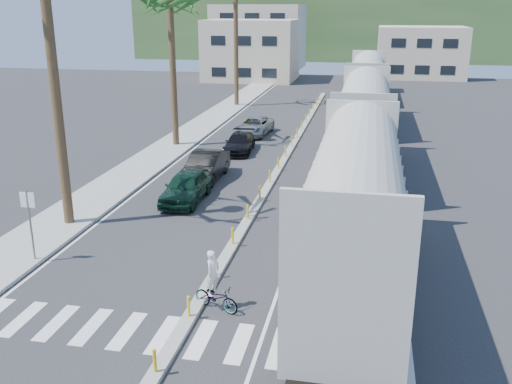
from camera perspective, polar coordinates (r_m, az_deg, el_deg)
ground at (r=19.76m, az=-5.80°, el=-11.16°), size 140.00×140.00×0.00m
sidewalk at (r=44.71m, az=-6.97°, el=5.57°), size 3.00×90.00×0.15m
rails at (r=45.47m, az=10.73°, el=5.54°), size 1.56×100.00×0.06m
median at (r=38.00m, az=2.94°, el=3.48°), size 0.45×60.00×0.85m
crosswalk at (r=18.13m, az=-7.68°, el=-14.13°), size 14.00×2.20×0.01m
lane_markings at (r=43.19m, az=1.10°, el=5.17°), size 9.42×90.00×0.01m
freight_train at (r=39.37m, az=10.82°, el=7.90°), size 3.00×60.94×5.85m
street_sign at (r=23.60m, az=-21.72°, el=-2.19°), size 0.60×0.08×3.00m
buildings at (r=89.03m, az=3.84°, el=14.60°), size 38.00×27.00×10.00m
hillside at (r=116.62m, az=9.04°, el=16.03°), size 80.00×20.00×12.00m
car_lead at (r=29.56m, az=-7.03°, el=0.51°), size 1.89×4.61×1.56m
car_second at (r=33.22m, az=-5.05°, el=2.59°), size 1.87×4.97×1.62m
car_third at (r=39.56m, az=-1.67°, el=4.92°), size 2.39×4.69×1.29m
car_rear at (r=45.09m, az=-0.19°, el=6.61°), size 3.05×5.30×1.38m
cyclist at (r=19.15m, az=-4.06°, el=-9.91°), size 1.74×2.10×2.11m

